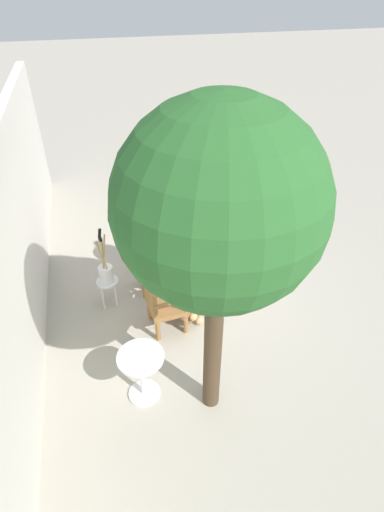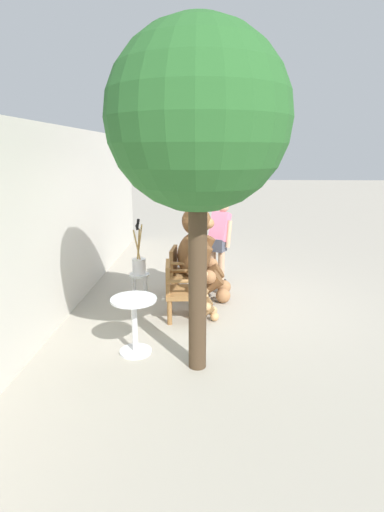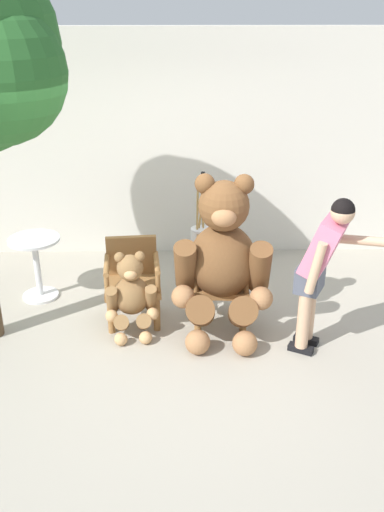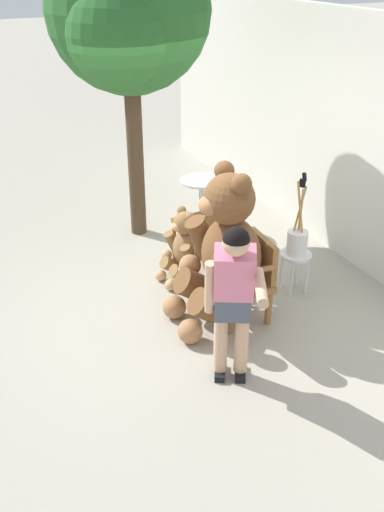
{
  "view_description": "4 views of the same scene",
  "coord_description": "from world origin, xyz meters",
  "px_view_note": "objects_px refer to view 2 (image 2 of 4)",
  "views": [
    {
      "loc": [
        -4.67,
        1.29,
        4.38
      ],
      "look_at": [
        0.13,
        0.01,
        0.77
      ],
      "focal_mm": 28.0,
      "sensor_mm": 36.0,
      "label": 1
    },
    {
      "loc": [
        -6.04,
        0.19,
        2.43
      ],
      "look_at": [
        -0.03,
        0.44,
        0.85
      ],
      "focal_mm": 28.0,
      "sensor_mm": 36.0,
      "label": 2
    },
    {
      "loc": [
        0.06,
        -4.64,
        3.14
      ],
      "look_at": [
        0.15,
        0.1,
        0.94
      ],
      "focal_mm": 40.0,
      "sensor_mm": 36.0,
      "label": 3
    },
    {
      "loc": [
        4.69,
        -1.96,
        3.34
      ],
      "look_at": [
        0.33,
        0.07,
        0.75
      ],
      "focal_mm": 40.0,
      "sensor_mm": 36.0,
      "label": 4
    }
  ],
  "objects_px": {
    "person_visitor": "(219,235)",
    "brush_bucket": "(139,264)",
    "teddy_bear_large": "(199,252)",
    "wooden_chair_left": "(179,289)",
    "patio_tree": "(203,125)",
    "white_stool": "(140,280)",
    "round_side_table": "(134,319)",
    "wooden_chair_right": "(183,271)",
    "teddy_bear_small": "(199,291)"
  },
  "relations": [
    {
      "from": "wooden_chair_left",
      "to": "teddy_bear_small",
      "type": "distance_m",
      "value": 0.29
    },
    {
      "from": "wooden_chair_right",
      "to": "round_side_table",
      "type": "xyz_separation_m",
      "value": [
        -2.01,
        0.47,
        -0.01
      ]
    },
    {
      "from": "person_visitor",
      "to": "wooden_chair_left",
      "type": "bearing_deg",
      "value": 160.43
    },
    {
      "from": "wooden_chair_right",
      "to": "white_stool",
      "type": "relative_size",
      "value": 1.87
    },
    {
      "from": "white_stool",
      "to": "brush_bucket",
      "type": "xyz_separation_m",
      "value": [
        -0.0,
        0.0,
        0.28
      ]
    },
    {
      "from": "teddy_bear_large",
      "to": "round_side_table",
      "type": "relative_size",
      "value": 2.26
    },
    {
      "from": "teddy_bear_small",
      "to": "patio_tree",
      "type": "distance_m",
      "value": 2.63
    },
    {
      "from": "teddy_bear_small",
      "to": "person_visitor",
      "type": "bearing_deg",
      "value": -10.95
    },
    {
      "from": "round_side_table",
      "to": "teddy_bear_large",
      "type": "bearing_deg",
      "value": -20.34
    },
    {
      "from": "brush_bucket",
      "to": "patio_tree",
      "type": "height_order",
      "value": "patio_tree"
    },
    {
      "from": "wooden_chair_left",
      "to": "teddy_bear_small",
      "type": "xyz_separation_m",
      "value": [
        0.01,
        -0.29,
        -0.03
      ]
    },
    {
      "from": "wooden_chair_right",
      "to": "teddy_bear_small",
      "type": "height_order",
      "value": "teddy_bear_small"
    },
    {
      "from": "teddy_bear_large",
      "to": "brush_bucket",
      "type": "height_order",
      "value": "teddy_bear_large"
    },
    {
      "from": "brush_bucket",
      "to": "person_visitor",
      "type": "bearing_deg",
      "value": -52.3
    },
    {
      "from": "round_side_table",
      "to": "patio_tree",
      "type": "distance_m",
      "value": 2.41
    },
    {
      "from": "teddy_bear_small",
      "to": "round_side_table",
      "type": "relative_size",
      "value": 1.21
    },
    {
      "from": "teddy_bear_large",
      "to": "white_stool",
      "type": "height_order",
      "value": "teddy_bear_large"
    },
    {
      "from": "white_stool",
      "to": "brush_bucket",
      "type": "height_order",
      "value": "brush_bucket"
    },
    {
      "from": "wooden_chair_left",
      "to": "round_side_table",
      "type": "bearing_deg",
      "value": 156.63
    },
    {
      "from": "wooden_chair_left",
      "to": "teddy_bear_small",
      "type": "bearing_deg",
      "value": -88.13
    },
    {
      "from": "wooden_chair_left",
      "to": "person_visitor",
      "type": "bearing_deg",
      "value": -19.57
    },
    {
      "from": "teddy_bear_small",
      "to": "patio_tree",
      "type": "bearing_deg",
      "value": -177.1
    },
    {
      "from": "wooden_chair_right",
      "to": "patio_tree",
      "type": "relative_size",
      "value": 0.23
    },
    {
      "from": "teddy_bear_large",
      "to": "person_visitor",
      "type": "bearing_deg",
      "value": -22.66
    },
    {
      "from": "person_visitor",
      "to": "brush_bucket",
      "type": "xyz_separation_m",
      "value": [
        -1.05,
        1.35,
        -0.28
      ]
    },
    {
      "from": "brush_bucket",
      "to": "wooden_chair_right",
      "type": "bearing_deg",
      "value": -75.0
    },
    {
      "from": "white_stool",
      "to": "wooden_chair_right",
      "type": "bearing_deg",
      "value": -75.01
    },
    {
      "from": "teddy_bear_small",
      "to": "round_side_table",
      "type": "bearing_deg",
      "value": 145.44
    },
    {
      "from": "wooden_chair_right",
      "to": "teddy_bear_large",
      "type": "bearing_deg",
      "value": -92.06
    },
    {
      "from": "teddy_bear_large",
      "to": "wooden_chair_right",
      "type": "bearing_deg",
      "value": 87.94
    },
    {
      "from": "round_side_table",
      "to": "wooden_chair_left",
      "type": "bearing_deg",
      "value": -23.37
    },
    {
      "from": "teddy_bear_large",
      "to": "person_visitor",
      "type": "xyz_separation_m",
      "value": [
        0.86,
        -0.36,
        0.12
      ]
    },
    {
      "from": "wooden_chair_right",
      "to": "teddy_bear_large",
      "type": "height_order",
      "value": "teddy_bear_large"
    },
    {
      "from": "white_stool",
      "to": "round_side_table",
      "type": "height_order",
      "value": "round_side_table"
    },
    {
      "from": "wooden_chair_left",
      "to": "person_visitor",
      "type": "relative_size",
      "value": 0.55
    },
    {
      "from": "wooden_chair_left",
      "to": "wooden_chair_right",
      "type": "relative_size",
      "value": 1.0
    },
    {
      "from": "brush_bucket",
      "to": "round_side_table",
      "type": "relative_size",
      "value": 1.28
    },
    {
      "from": "brush_bucket",
      "to": "patio_tree",
      "type": "distance_m",
      "value": 3.09
    },
    {
      "from": "round_side_table",
      "to": "wooden_chair_right",
      "type": "bearing_deg",
      "value": -13.25
    },
    {
      "from": "teddy_bear_small",
      "to": "wooden_chair_right",
      "type": "bearing_deg",
      "value": 17.66
    },
    {
      "from": "teddy_bear_large",
      "to": "person_visitor",
      "type": "distance_m",
      "value": 0.94
    },
    {
      "from": "wooden_chair_left",
      "to": "patio_tree",
      "type": "distance_m",
      "value": 2.62
    },
    {
      "from": "person_visitor",
      "to": "white_stool",
      "type": "relative_size",
      "value": 3.39
    },
    {
      "from": "wooden_chair_left",
      "to": "white_stool",
      "type": "xyz_separation_m",
      "value": [
        0.72,
        0.72,
        -0.11
      ]
    },
    {
      "from": "teddy_bear_large",
      "to": "white_stool",
      "type": "distance_m",
      "value": 1.1
    },
    {
      "from": "teddy_bear_large",
      "to": "round_side_table",
      "type": "distance_m",
      "value": 2.17
    },
    {
      "from": "teddy_bear_small",
      "to": "patio_tree",
      "type": "xyz_separation_m",
      "value": [
        -1.32,
        -0.07,
        2.27
      ]
    },
    {
      "from": "round_side_table",
      "to": "patio_tree",
      "type": "xyz_separation_m",
      "value": [
        -0.22,
        -0.83,
        2.25
      ]
    },
    {
      "from": "person_visitor",
      "to": "round_side_table",
      "type": "bearing_deg",
      "value": 158.95
    },
    {
      "from": "wooden_chair_right",
      "to": "white_stool",
      "type": "distance_m",
      "value": 0.76
    }
  ]
}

